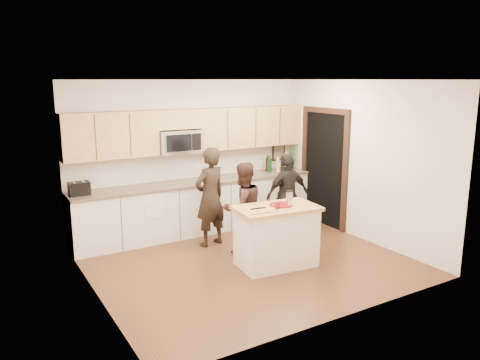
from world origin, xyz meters
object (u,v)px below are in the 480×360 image
island (276,236)px  woman_center (243,208)px  woman_right (287,195)px  woman_left (210,197)px  toaster (79,189)px

island → woman_center: size_ratio=0.87×
woman_center → woman_right: woman_right is taller
woman_center → woman_left: bearing=-65.3°
toaster → woman_right: 3.46m
toaster → woman_left: bearing=-20.7°
toaster → woman_right: woman_right is taller
woman_center → woman_right: size_ratio=1.00×
toaster → woman_right: (3.32, -0.93, -0.32)m
toaster → woman_left: 2.05m
island → woman_center: bearing=107.2°
toaster → woman_center: woman_center is taller
island → woman_left: 1.40m
woman_left → island: bearing=94.4°
toaster → woman_right: bearing=-15.7°
toaster → island: bearing=-40.6°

